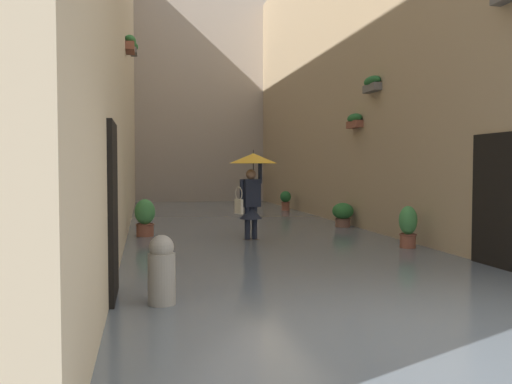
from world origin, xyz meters
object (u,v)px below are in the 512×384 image
object	(u,v)px
potted_plant_far_left	(286,201)
mooring_bollard	(162,274)
person_wading	(252,177)
potted_plant_mid_right	(145,218)
potted_plant_mid_left	(343,215)
potted_plant_near_left	(408,228)

from	to	relation	value
potted_plant_far_left	mooring_bollard	distance (m)	13.63
person_wading	potted_plant_far_left	xyz separation A→B (m)	(-2.71, -7.45, -0.99)
potted_plant_mid_right	potted_plant_mid_left	bearing A→B (deg)	-169.84
person_wading	potted_plant_far_left	size ratio (longest dim) A/B	2.55
potted_plant_mid_right	mooring_bollard	bearing A→B (deg)	91.64
potted_plant_far_left	mooring_bollard	xyz separation A→B (m)	(4.82, 12.75, -0.01)
potted_plant_near_left	person_wading	bearing A→B (deg)	-33.68
potted_plant_far_left	potted_plant_near_left	xyz separation A→B (m)	(-0.02, 9.27, 0.03)
potted_plant_near_left	mooring_bollard	world-z (taller)	potted_plant_near_left
potted_plant_far_left	potted_plant_mid_left	world-z (taller)	potted_plant_far_left
potted_plant_mid_left	mooring_bollard	bearing A→B (deg)	55.76
person_wading	potted_plant_far_left	bearing A→B (deg)	-110.01
potted_plant_far_left	mooring_bollard	world-z (taller)	mooring_bollard
person_wading	potted_plant_near_left	bearing A→B (deg)	146.32
potted_plant_far_left	potted_plant_mid_left	size ratio (longest dim) A/B	1.10
person_wading	mooring_bollard	xyz separation A→B (m)	(2.11, 5.30, -1.00)
potted_plant_far_left	potted_plant_mid_right	xyz separation A→B (m)	(5.00, 6.43, 0.05)
person_wading	mooring_bollard	world-z (taller)	person_wading
potted_plant_mid_left	mooring_bollard	size ratio (longest dim) A/B	0.81
potted_plant_mid_right	mooring_bollard	xyz separation A→B (m)	(-0.18, 6.32, -0.06)
potted_plant_mid_right	potted_plant_near_left	bearing A→B (deg)	150.51
potted_plant_near_left	mooring_bollard	xyz separation A→B (m)	(4.84, 3.48, -0.04)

